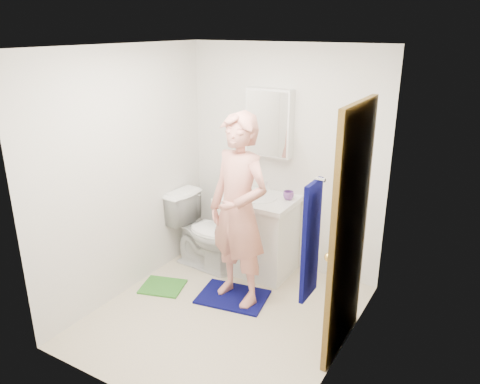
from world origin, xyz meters
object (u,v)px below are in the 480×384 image
at_px(towel, 311,241).
at_px(soap_dispenser, 242,186).
at_px(toilet, 206,232).
at_px(man, 239,211).
at_px(toothbrush_cup, 288,195).
at_px(vanity_cabinet, 257,236).
at_px(medicine_cabinet, 269,123).

bearing_deg(towel, soap_dispenser, 132.91).
xyz_separation_m(toilet, soap_dispenser, (0.35, 0.19, 0.54)).
bearing_deg(man, toothbrush_cup, 90.21).
bearing_deg(man, vanity_cabinet, 115.29).
distance_m(toilet, man, 0.94).
bearing_deg(vanity_cabinet, toothbrush_cup, 19.27).
relative_size(medicine_cabinet, toothbrush_cup, 6.22).
xyz_separation_m(vanity_cabinet, towel, (1.18, -1.48, 0.85)).
bearing_deg(soap_dispenser, toothbrush_cup, 14.33).
xyz_separation_m(medicine_cabinet, soap_dispenser, (-0.18, -0.24, -0.65)).
xyz_separation_m(towel, toothbrush_cup, (-0.88, 1.59, -0.36)).
height_order(vanity_cabinet, medicine_cabinet, medicine_cabinet).
relative_size(vanity_cabinet, man, 0.44).
relative_size(soap_dispenser, toothbrush_cup, 1.85).
bearing_deg(medicine_cabinet, toilet, -140.56).
bearing_deg(vanity_cabinet, medicine_cabinet, 90.00).
distance_m(towel, man, 1.40).
relative_size(towel, toilet, 0.96).
height_order(vanity_cabinet, man, man).
bearing_deg(man, toilet, 161.77).
bearing_deg(toilet, man, -116.79).
bearing_deg(toilet, soap_dispenser, -56.09).
height_order(vanity_cabinet, toothbrush_cup, toothbrush_cup).
relative_size(vanity_cabinet, toilet, 0.96).
xyz_separation_m(medicine_cabinet, towel, (1.18, -1.71, -0.35)).
height_order(vanity_cabinet, toilet, toilet).
relative_size(toilet, toothbrush_cup, 7.39).
bearing_deg(toothbrush_cup, man, -103.18).
bearing_deg(towel, man, 140.48).
relative_size(medicine_cabinet, toilet, 0.84).
height_order(medicine_cabinet, towel, medicine_cabinet).
height_order(soap_dispenser, toothbrush_cup, soap_dispenser).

